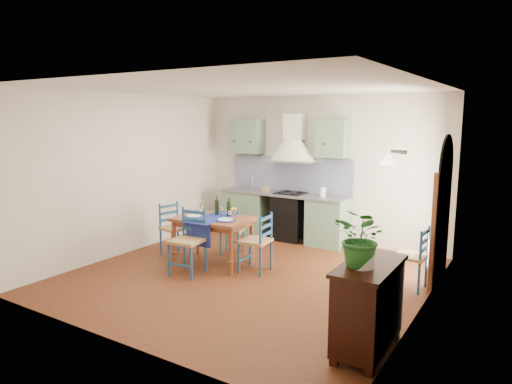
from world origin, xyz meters
TOP-DOWN VIEW (x-y plane):
  - floor at (0.00, 0.00)m, footprint 5.00×5.00m
  - back_wall at (-0.47, 2.29)m, footprint 5.00×0.96m
  - right_wall at (2.50, 0.28)m, footprint 0.26×5.00m
  - left_wall at (-2.50, 0.00)m, footprint 0.04×5.00m
  - ceiling at (0.00, 0.00)m, footprint 5.00×5.00m
  - dining_table at (-0.80, 0.16)m, footprint 1.27×0.97m
  - chair_near at (-0.84, -0.41)m, footprint 0.52×0.52m
  - chair_far at (-0.85, 0.77)m, footprint 0.47×0.47m
  - chair_left at (-1.71, 0.23)m, footprint 0.51×0.51m
  - chair_right at (0.01, 0.22)m, footprint 0.46×0.46m
  - chair_spare at (2.23, 0.77)m, footprint 0.44×0.44m
  - sideboard at (2.26, -1.26)m, footprint 0.50×1.05m
  - potted_plant at (2.23, -1.41)m, footprint 0.65×0.60m

SIDE VIEW (x-z plane):
  - floor at x=0.00m, z-range 0.00..0.00m
  - chair_far at x=-0.85m, z-range 0.01..0.82m
  - chair_spare at x=2.23m, z-range 0.02..0.90m
  - chair_left at x=-1.71m, z-range 0.02..0.92m
  - chair_right at x=0.01m, z-range 0.02..0.95m
  - sideboard at x=2.26m, z-range 0.04..0.98m
  - chair_near at x=-0.84m, z-range 0.02..1.02m
  - dining_table at x=-0.80m, z-range 0.14..1.23m
  - back_wall at x=-0.47m, z-range -0.35..2.45m
  - potted_plant at x=2.23m, z-range 0.94..1.52m
  - right_wall at x=2.50m, z-range -0.06..2.74m
  - left_wall at x=-2.50m, z-range 0.00..2.80m
  - ceiling at x=0.00m, z-range 2.80..2.81m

